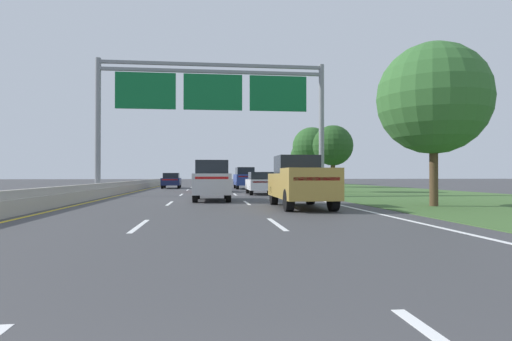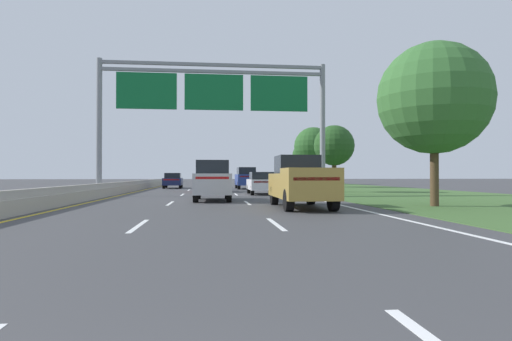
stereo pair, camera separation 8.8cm
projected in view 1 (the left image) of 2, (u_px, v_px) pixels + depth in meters
ground_plane at (208, 191)px, 35.83m from camera, size 220.00×220.00×0.00m
lane_striping at (208, 191)px, 35.37m from camera, size 11.96×106.00×0.01m
grass_verge_right at (367, 190)px, 37.41m from camera, size 14.00×110.00×0.02m
median_barrier_concrete at (128, 187)px, 35.08m from camera, size 0.60×110.00×0.85m
overhead_sign_gantry at (213, 99)px, 27.92m from camera, size 15.06×0.42×8.88m
pickup_truck_gold at (300, 182)px, 17.69m from camera, size 2.03×5.41×2.20m
car_white_right_lane_sedan at (261, 183)px, 29.95m from camera, size 1.86×4.42×1.57m
car_blue_right_lane_suv at (245, 178)px, 41.83m from camera, size 1.93×4.71×2.11m
car_red_centre_lane_sedan at (208, 182)px, 34.43m from camera, size 1.90×4.43×1.57m
car_silver_centre_lane_suv at (212, 180)px, 22.55m from camera, size 1.97×4.73×2.11m
car_navy_left_lane_sedan at (171, 180)px, 43.66m from camera, size 1.89×4.43×1.57m
roadside_tree_near at (433, 99)px, 18.33m from camera, size 4.82×4.82×7.08m
roadside_tree_mid at (333, 146)px, 33.63m from camera, size 3.21×3.21×5.31m
roadside_tree_far at (312, 146)px, 47.60m from camera, size 4.29×4.29×6.74m
roadside_tree_distant at (305, 156)px, 62.84m from camera, size 4.45×4.45×6.39m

